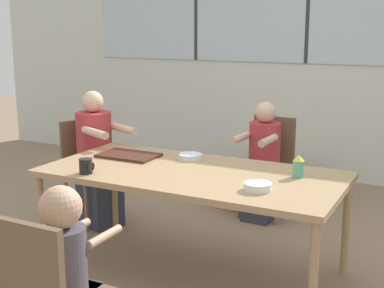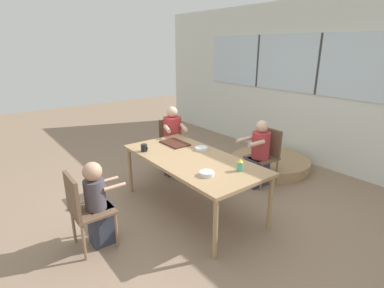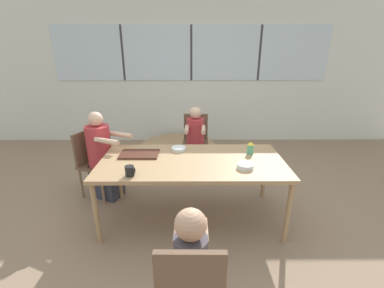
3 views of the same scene
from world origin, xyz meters
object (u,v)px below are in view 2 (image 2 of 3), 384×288
object	(u,v)px
folded_table_stack	(270,163)
sippy_cup	(240,165)
person_toddler	(98,206)
chair_for_woman_green_shirt	(266,151)
chair_for_man_blue_shirt	(171,141)
bowl_cereal	(207,174)
person_woman_green_shirt	(258,156)
chair_for_toddler	(83,206)
coffee_mug	(144,148)
person_man_blue_shirt	(173,144)
bowl_white_shallow	(201,148)

from	to	relation	value
folded_table_stack	sippy_cup	bearing A→B (deg)	-62.62
person_toddler	folded_table_stack	world-z (taller)	person_toddler
chair_for_woman_green_shirt	chair_for_man_blue_shirt	size ratio (longest dim) A/B	1.00
chair_for_woman_green_shirt	folded_table_stack	size ratio (longest dim) A/B	0.64
person_toddler	bowl_cereal	size ratio (longest dim) A/B	5.89
person_woman_green_shirt	person_toddler	size ratio (longest dim) A/B	1.07
sippy_cup	chair_for_toddler	bearing A→B (deg)	-113.30
person_woman_green_shirt	folded_table_stack	world-z (taller)	person_woman_green_shirt
person_toddler	coffee_mug	size ratio (longest dim) A/B	9.87
coffee_mug	folded_table_stack	xyz separation A→B (m)	(0.33, 2.26, -0.67)
person_man_blue_shirt	sippy_cup	world-z (taller)	person_man_blue_shirt
chair_for_toddler	person_man_blue_shirt	xyz separation A→B (m)	(-1.11, 1.85, -0.00)
person_woman_green_shirt	person_man_blue_shirt	size ratio (longest dim) A/B	0.91
person_toddler	bowl_cereal	world-z (taller)	person_toddler
chair_for_toddler	bowl_white_shallow	xyz separation A→B (m)	(-0.14, 1.66, 0.22)
person_man_blue_shirt	person_toddler	world-z (taller)	person_man_blue_shirt
chair_for_man_blue_shirt	sippy_cup	bearing A→B (deg)	102.10
folded_table_stack	coffee_mug	bearing A→B (deg)	-98.33
chair_for_toddler	person_toddler	size ratio (longest dim) A/B	0.90
person_man_blue_shirt	bowl_cereal	distance (m)	1.79
chair_for_woman_green_shirt	bowl_white_shallow	distance (m)	1.15
chair_for_woman_green_shirt	person_toddler	xyz separation A→B (m)	(-0.08, -2.61, -0.05)
person_woman_green_shirt	chair_for_man_blue_shirt	bearing A→B (deg)	29.74
bowl_cereal	chair_for_man_blue_shirt	bearing A→B (deg)	157.70
chair_for_toddler	person_woman_green_shirt	distance (m)	2.60
sippy_cup	folded_table_stack	bearing A→B (deg)	117.38
person_woman_green_shirt	bowl_cereal	xyz separation A→B (m)	(0.47, -1.42, 0.27)
person_man_blue_shirt	sippy_cup	distance (m)	1.82
chair_for_woman_green_shirt	person_man_blue_shirt	distance (m)	1.49
person_woman_green_shirt	chair_for_toddler	bearing A→B (deg)	91.06
person_man_blue_shirt	bowl_cereal	size ratio (longest dim) A/B	6.95
chair_for_woman_green_shirt	folded_table_stack	world-z (taller)	chair_for_woman_green_shirt
chair_for_toddler	folded_table_stack	bearing A→B (deg)	94.64
coffee_mug	person_man_blue_shirt	bearing A→B (deg)	123.45
coffee_mug	bowl_white_shallow	xyz separation A→B (m)	(0.42, 0.63, -0.03)
chair_for_woman_green_shirt	bowl_white_shallow	world-z (taller)	chair_for_woman_green_shirt
sippy_cup	person_woman_green_shirt	bearing A→B (deg)	119.71
person_man_blue_shirt	folded_table_stack	distance (m)	1.73
bowl_cereal	person_man_blue_shirt	bearing A→B (deg)	157.74
chair_for_man_blue_shirt	bowl_cereal	bearing A→B (deg)	90.51
person_woman_green_shirt	coffee_mug	xyz separation A→B (m)	(-0.63, -1.57, 0.30)
chair_for_toddler	sippy_cup	xyz separation A→B (m)	(0.67, 1.55, 0.28)
chair_for_man_blue_shirt	person_toddler	size ratio (longest dim) A/B	0.90
chair_for_woman_green_shirt	coffee_mug	bearing A→B (deg)	72.47
chair_for_woman_green_shirt	coffee_mug	size ratio (longest dim) A/B	8.89
chair_for_man_blue_shirt	person_woman_green_shirt	distance (m)	1.50
chair_for_woman_green_shirt	bowl_cereal	world-z (taller)	chair_for_woman_green_shirt
chair_for_toddler	bowl_white_shallow	size ratio (longest dim) A/B	5.19
person_man_blue_shirt	folded_table_stack	world-z (taller)	person_man_blue_shirt
chair_for_toddler	person_toddler	distance (m)	0.16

